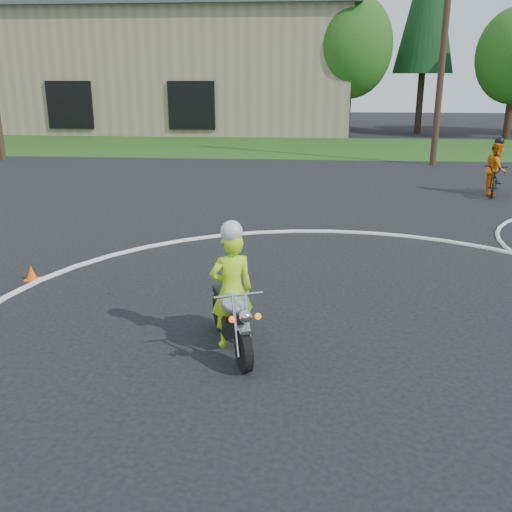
{
  "coord_description": "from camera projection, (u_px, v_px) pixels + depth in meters",
  "views": [
    {
      "loc": [
        -0.65,
        -5.07,
        3.78
      ],
      "look_at": [
        -1.39,
        3.38,
        1.1
      ],
      "focal_mm": 40.0,
      "sensor_mm": 36.0,
      "label": 1
    }
  ],
  "objects": [
    {
      "name": "rider_primary_grp",
      "position": [
        232.0,
        287.0,
        8.12
      ],
      "size": [
        0.74,
        0.61,
        1.9
      ],
      "rotation": [
        0.0,
        0.0,
        0.38
      ],
      "color": "#BAF619",
      "rests_on": "ground"
    },
    {
      "name": "ground",
      "position": [
        361.0,
        458.0,
        5.9
      ],
      "size": [
        120.0,
        120.0,
        0.0
      ],
      "primitive_type": "plane",
      "color": "black",
      "rests_on": "ground"
    },
    {
      "name": "course_markings",
      "position": [
        465.0,
        305.0,
        9.85
      ],
      "size": [
        19.05,
        19.05,
        0.12
      ],
      "color": "silver",
      "rests_on": "ground"
    },
    {
      "name": "utility_poles",
      "position": [
        444.0,
        41.0,
        23.87
      ],
      "size": [
        41.6,
        1.12,
        10.0
      ],
      "color": "#473321",
      "rests_on": "ground"
    },
    {
      "name": "rider_second_grp",
      "position": [
        495.0,
        175.0,
        18.8
      ],
      "size": [
        1.27,
        2.1,
        1.91
      ],
      "rotation": [
        0.0,
        0.0,
        -0.31
      ],
      "color": "black",
      "rests_on": "ground"
    },
    {
      "name": "grass_strip",
      "position": [
        318.0,
        147.0,
        31.55
      ],
      "size": [
        120.0,
        10.0,
        0.02
      ],
      "primitive_type": "cube",
      "color": "#1E4714",
      "rests_on": "ground"
    },
    {
      "name": "warehouse",
      "position": [
        83.0,
        71.0,
        44.12
      ],
      "size": [
        41.0,
        17.0,
        8.3
      ],
      "color": "tan",
      "rests_on": "ground"
    },
    {
      "name": "primary_motorcycle",
      "position": [
        232.0,
        318.0,
        8.12
      ],
      "size": [
        0.9,
        1.85,
        1.02
      ],
      "rotation": [
        0.0,
        0.0,
        0.38
      ],
      "color": "black",
      "rests_on": "ground"
    }
  ]
}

